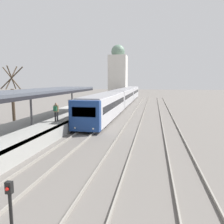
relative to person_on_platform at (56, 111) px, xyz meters
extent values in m
cube|color=#4C515B|center=(-1.30, -1.83, 1.76)|extent=(4.00, 22.78, 0.20)
cube|color=black|center=(0.66, -1.83, 1.54)|extent=(0.08, 22.78, 0.24)
cylinder|color=#47474C|center=(-1.30, -1.83, 0.34)|extent=(0.16, 0.16, 2.65)
cylinder|color=#47474C|center=(-1.30, 7.28, 0.34)|extent=(0.16, 0.16, 2.65)
cylinder|color=#2D2D33|center=(-0.10, 0.04, -0.56)|extent=(0.14, 0.14, 0.85)
cylinder|color=#2D2D33|center=(0.10, 0.04, -0.56)|extent=(0.14, 0.14, 0.85)
cube|color=olive|center=(0.00, 0.04, 0.16)|extent=(0.40, 0.22, 0.60)
sphere|color=tan|center=(0.00, 0.04, 0.57)|extent=(0.22, 0.22, 0.22)
cube|color=#236B47|center=(0.00, -0.16, 0.18)|extent=(0.30, 0.18, 0.40)
cube|color=navy|center=(2.75, -0.20, -0.36)|extent=(2.69, 0.70, 2.65)
cube|color=black|center=(2.75, -0.53, 0.01)|extent=(2.10, 0.04, 0.85)
sphere|color=#EFEACC|center=(1.94, -0.54, -1.39)|extent=(0.16, 0.16, 0.16)
sphere|color=#EFEACC|center=(3.55, -0.54, -1.39)|extent=(0.16, 0.16, 0.16)
cube|color=silver|center=(2.75, 7.59, -0.36)|extent=(2.69, 14.88, 2.65)
cube|color=gray|center=(2.75, 7.59, 1.02)|extent=(2.37, 14.58, 0.12)
cube|color=black|center=(2.75, 7.59, -0.07)|extent=(2.71, 13.69, 0.69)
cylinder|color=black|center=(1.60, 2.76, -1.61)|extent=(0.12, 0.70, 0.70)
cylinder|color=black|center=(3.89, 2.76, -1.61)|extent=(0.12, 0.70, 0.70)
cylinder|color=black|center=(1.60, 12.43, -1.61)|extent=(0.12, 0.70, 0.70)
cylinder|color=black|center=(3.89, 12.43, -1.61)|extent=(0.12, 0.70, 0.70)
cube|color=silver|center=(2.75, 22.82, -0.36)|extent=(2.69, 14.88, 2.65)
cube|color=gray|center=(2.75, 22.82, 1.02)|extent=(2.37, 14.58, 0.12)
cube|color=black|center=(2.75, 22.82, -0.07)|extent=(2.71, 13.69, 0.69)
cylinder|color=black|center=(1.60, 17.98, -1.61)|extent=(0.12, 0.70, 0.70)
cylinder|color=black|center=(3.89, 17.98, -1.61)|extent=(0.12, 0.70, 0.70)
cylinder|color=black|center=(1.60, 27.65, -1.61)|extent=(0.12, 0.70, 0.70)
cylinder|color=black|center=(3.89, 27.65, -1.61)|extent=(0.12, 0.70, 0.70)
cube|color=silver|center=(2.75, 38.04, -0.36)|extent=(2.69, 14.88, 2.65)
cube|color=gray|center=(2.75, 38.04, 1.02)|extent=(2.37, 14.58, 0.12)
cube|color=black|center=(2.75, 38.04, -0.07)|extent=(2.71, 13.69, 0.69)
cylinder|color=black|center=(1.60, 33.21, -1.61)|extent=(0.12, 0.70, 0.70)
cylinder|color=black|center=(3.89, 33.21, -1.61)|extent=(0.12, 0.70, 0.70)
cylinder|color=black|center=(1.60, 42.88, -1.61)|extent=(0.12, 0.70, 0.70)
cylinder|color=black|center=(3.89, 42.88, -1.61)|extent=(0.12, 0.70, 0.70)
cylinder|color=black|center=(4.48, -12.67, -1.29)|extent=(0.10, 0.10, 1.34)
cube|color=black|center=(4.48, -12.67, -0.44)|extent=(0.20, 0.14, 0.36)
sphere|color=red|center=(4.48, -12.76, -0.44)|extent=(0.11, 0.11, 0.11)
cube|color=silver|center=(-0.56, 37.44, 3.49)|extent=(4.41, 4.41, 10.89)
sphere|color=slate|center=(-0.56, 37.44, 9.87)|extent=(3.39, 3.39, 3.39)
cylinder|color=#4C3D2D|center=(-6.24, 2.87, -0.10)|extent=(0.32, 0.32, 3.73)
cylinder|color=#4C3D2D|center=(-6.24, 2.87, 2.95)|extent=(0.42, 1.75, 2.44)
cylinder|color=#4C3D2D|center=(-6.24, 2.87, 2.91)|extent=(2.80, 0.12, 2.38)
cylinder|color=#4C3D2D|center=(-6.24, 2.87, 2.95)|extent=(0.42, 1.75, 2.44)
cylinder|color=#4C3D2D|center=(-6.24, 2.87, 2.91)|extent=(2.68, 1.07, 2.38)
camera|label=1|loc=(8.50, -17.91, 2.60)|focal=35.00mm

